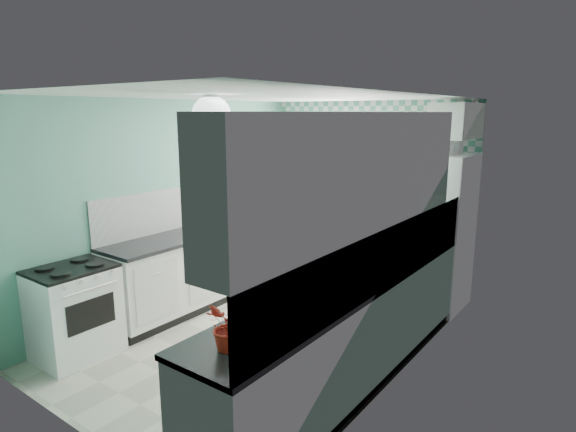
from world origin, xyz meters
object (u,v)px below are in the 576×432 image
Objects in this scene: fridge at (433,231)px; microwave at (439,142)px; sink at (397,257)px; potted_plant at (229,327)px; fruit_bowl at (266,325)px; stove at (75,310)px; ceiling_light at (212,115)px.

fridge is 1.07m from microwave.
sink is at bearing 92.21° from microwave.
fridge is at bearing 91.40° from potted_plant.
fruit_bowl is at bearing -86.48° from fridge.
microwave is at bearing 95.86° from sink.
potted_plant is 3.79m from microwave.
fridge reaches higher than sink.
potted_plant is at bearing 89.36° from microwave.
fridge is 4.08m from stove.
stove is (-1.20, -0.75, -1.86)m from ceiling_light.
sink is (0.09, -1.27, -0.00)m from fridge.
sink is at bearing 89.88° from fruit_bowl.
fruit_bowl is at bearing -32.12° from ceiling_light.
fridge is 3.75× the size of microwave.
microwave reaches higher than sink.
microwave is (-0.09, 3.34, 1.03)m from fruit_bowl.
fridge is 2.11× the size of stove.
stove is 4.34m from microwave.
sink is 2.07m from fruit_bowl.
potted_plant is at bearing -42.44° from ceiling_light.
fruit_bowl is (-0.00, -2.07, 0.04)m from sink.
ceiling_light is at bearing -130.91° from sink.
ceiling_light is at bearing 147.88° from fruit_bowl.
ceiling_light is 1.14× the size of potted_plant.
fridge is 3.34m from fruit_bowl.
potted_plant is at bearing -11.72° from stove.
fruit_bowl is at bearing -88.51° from sink.
microwave is (-0.09, 1.27, 1.07)m from sink.
ceiling_light is 0.19× the size of fridge.
ceiling_light is 2.34m from stove.
ceiling_light is 0.66× the size of sink.
microwave is (1.11, 2.58, -0.31)m from ceiling_light.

